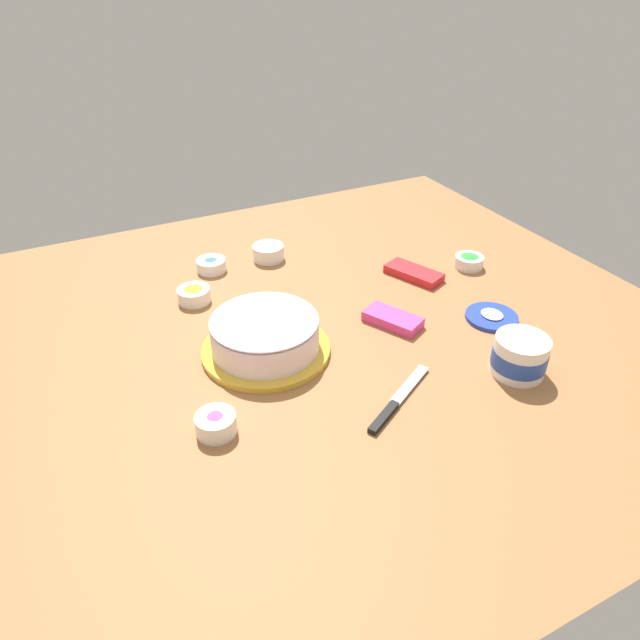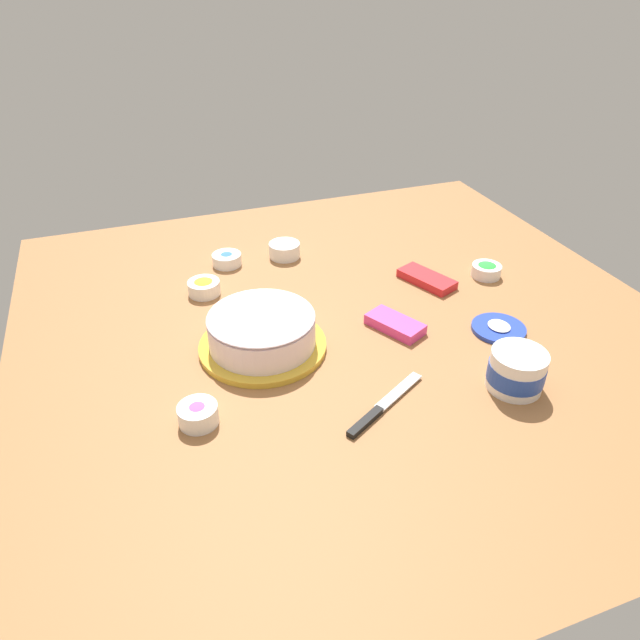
# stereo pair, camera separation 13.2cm
# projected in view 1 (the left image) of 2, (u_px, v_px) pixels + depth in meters

# --- Properties ---
(ground_plane) EXTENTS (1.54, 1.54, 0.00)m
(ground_plane) POSITION_uv_depth(u_px,v_px,m) (347.00, 323.00, 1.38)
(ground_plane) COLOR #936038
(frosted_cake) EXTENTS (0.29, 0.29, 0.10)m
(frosted_cake) POSITION_uv_depth(u_px,v_px,m) (265.00, 335.00, 1.25)
(frosted_cake) COLOR gold
(frosted_cake) RESTS_ON ground_plane
(frosting_tub) EXTENTS (0.11, 0.11, 0.09)m
(frosting_tub) POSITION_uv_depth(u_px,v_px,m) (520.00, 355.00, 1.20)
(frosting_tub) COLOR white
(frosting_tub) RESTS_ON ground_plane
(frosting_tub_lid) EXTENTS (0.13, 0.13, 0.02)m
(frosting_tub_lid) POSITION_uv_depth(u_px,v_px,m) (492.00, 317.00, 1.39)
(frosting_tub_lid) COLOR #233DAD
(frosting_tub_lid) RESTS_ON ground_plane
(spreading_knife) EXTENTS (0.13, 0.21, 0.01)m
(spreading_knife) POSITION_uv_depth(u_px,v_px,m) (395.00, 403.00, 1.13)
(spreading_knife) COLOR silver
(spreading_knife) RESTS_ON ground_plane
(sprinkle_bowl_green) EXTENTS (0.08, 0.08, 0.04)m
(sprinkle_bowl_green) POSITION_uv_depth(u_px,v_px,m) (469.00, 261.00, 1.60)
(sprinkle_bowl_green) COLOR white
(sprinkle_bowl_green) RESTS_ON ground_plane
(sprinkle_bowl_pink) EXTENTS (0.09, 0.09, 0.04)m
(sprinkle_bowl_pink) POSITION_uv_depth(u_px,v_px,m) (268.00, 252.00, 1.64)
(sprinkle_bowl_pink) COLOR white
(sprinkle_bowl_pink) RESTS_ON ground_plane
(sprinkle_bowl_blue) EXTENTS (0.08, 0.08, 0.03)m
(sprinkle_bowl_blue) POSITION_uv_depth(u_px,v_px,m) (211.00, 265.00, 1.59)
(sprinkle_bowl_blue) COLOR white
(sprinkle_bowl_blue) RESTS_ON ground_plane
(sprinkle_bowl_rainbow) EXTENTS (0.08, 0.08, 0.04)m
(sprinkle_bowl_rainbow) POSITION_uv_depth(u_px,v_px,m) (216.00, 423.00, 1.06)
(sprinkle_bowl_rainbow) COLOR white
(sprinkle_bowl_rainbow) RESTS_ON ground_plane
(sprinkle_bowl_yellow) EXTENTS (0.08, 0.08, 0.04)m
(sprinkle_bowl_yellow) POSITION_uv_depth(u_px,v_px,m) (194.00, 294.00, 1.45)
(sprinkle_bowl_yellow) COLOR white
(sprinkle_bowl_yellow) RESTS_ON ground_plane
(candy_box_lower) EXTENTS (0.15, 0.12, 0.02)m
(candy_box_lower) POSITION_uv_depth(u_px,v_px,m) (393.00, 319.00, 1.37)
(candy_box_lower) COLOR #E53D8E
(candy_box_lower) RESTS_ON ground_plane
(candy_box_upper) EXTENTS (0.17, 0.12, 0.02)m
(candy_box_upper) POSITION_uv_depth(u_px,v_px,m) (414.00, 273.00, 1.56)
(candy_box_upper) COLOR red
(candy_box_upper) RESTS_ON ground_plane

